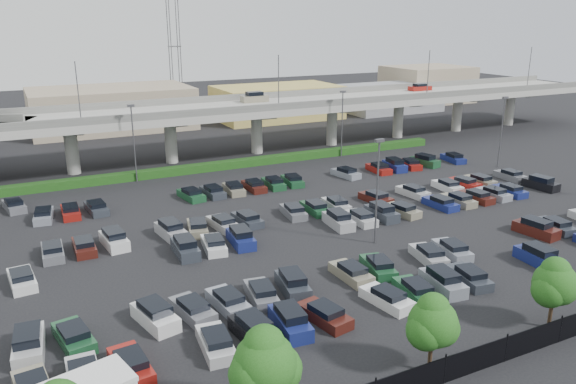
{
  "coord_description": "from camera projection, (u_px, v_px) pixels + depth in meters",
  "views": [
    {
      "loc": [
        -30.17,
        -49.46,
        20.93
      ],
      "look_at": [
        -2.93,
        4.96,
        2.0
      ],
      "focal_mm": 35.0,
      "sensor_mm": 36.0,
      "label": 1
    }
  ],
  "objects": [
    {
      "name": "comm_tower",
      "position": [
        174.0,
        43.0,
        121.61
      ],
      "size": [
        2.4,
        2.4,
        30.0
      ],
      "color": "#4D4C51",
      "rests_on": "ground"
    },
    {
      "name": "hedge",
      "position": [
        245.0,
        163.0,
        82.53
      ],
      "size": [
        66.0,
        1.6,
        1.1
      ],
      "primitive_type": "cube",
      "color": "#183F12",
      "rests_on": "ground"
    },
    {
      "name": "fence",
      "position": [
        549.0,
        334.0,
        37.14
      ],
      "size": [
        70.0,
        0.1,
        2.0
      ],
      "color": "black",
      "rests_on": "ground"
    },
    {
      "name": "light_poles",
      "position": [
        290.0,
        163.0,
        59.44
      ],
      "size": [
        66.9,
        48.38,
        10.3
      ],
      "color": "#4D4C51",
      "rests_on": "ground"
    },
    {
      "name": "overpass",
      "position": [
        225.0,
        112.0,
        86.53
      ],
      "size": [
        150.0,
        13.0,
        15.8
      ],
      "color": "#96968E",
      "rests_on": "ground"
    },
    {
      "name": "parked_cars",
      "position": [
        350.0,
        225.0,
        57.46
      ],
      "size": [
        63.0,
        41.66,
        1.67
      ],
      "color": "gray",
      "rests_on": "ground"
    },
    {
      "name": "distant_buildings",
      "position": [
        232.0,
        103.0,
        118.3
      ],
      "size": [
        138.0,
        24.0,
        9.0
      ],
      "color": "gray",
      "rests_on": "ground"
    },
    {
      "name": "ground",
      "position": [
        332.0,
        218.0,
        61.34
      ],
      "size": [
        280.0,
        280.0,
        0.0
      ],
      "primitive_type": "plane",
      "color": "black"
    },
    {
      "name": "tree_row",
      "position": [
        544.0,
        287.0,
        37.95
      ],
      "size": [
        65.07,
        3.66,
        5.94
      ],
      "color": "#332316",
      "rests_on": "ground"
    }
  ]
}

